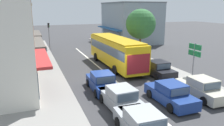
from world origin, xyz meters
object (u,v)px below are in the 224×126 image
parked_sedan_kerb_second (158,69)px  parked_hatchback_kerb_third (133,56)px  sedan_adjacent_lane_lead (143,126)px  traffic_light_downstreet (49,32)px  sedan_behind_bus_mid (170,94)px  sedan_adjacent_lane_trail (121,99)px  pedestrian_with_handbag_near (46,51)px  sedan_queue_far_back (102,83)px  city_bus (115,50)px  parked_sedan_kerb_rear (115,48)px  directional_road_sign (194,54)px  parked_sedan_kerb_front (202,88)px  street_tree_right (141,24)px

parked_sedan_kerb_second → parked_hatchback_kerb_third: size_ratio=1.14×
parked_sedan_kerb_second → parked_hatchback_kerb_third: 5.77m
sedan_adjacent_lane_lead → traffic_light_downstreet: bearing=94.7°
sedan_behind_bus_mid → sedan_adjacent_lane_trail: (-3.51, 0.42, 0.00)m
parked_sedan_kerb_second → pedestrian_with_handbag_near: 14.79m
sedan_adjacent_lane_lead → sedan_queue_far_back: size_ratio=1.00×
city_bus → parked_sedan_kerb_second: city_bus is taller
sedan_adjacent_lane_trail → parked_sedan_kerb_rear: (6.31, 17.08, 0.00)m
parked_sedan_kerb_second → pedestrian_with_handbag_near: pedestrian_with_handbag_near is taller
directional_road_sign → pedestrian_with_handbag_near: 18.24m
parked_sedan_kerb_front → parked_sedan_kerb_second: bearing=91.9°
sedan_queue_far_back → directional_road_sign: bearing=-10.6°
parked_sedan_kerb_front → street_tree_right: size_ratio=0.67×
directional_road_sign → pedestrian_with_handbag_near: (-10.93, 14.51, -1.64)m
parked_sedan_kerb_front → sedan_behind_bus_mid: bearing=-178.5°
sedan_behind_bus_mid → directional_road_sign: (3.98, 2.49, 2.04)m
parked_sedan_kerb_front → street_tree_right: 12.93m
traffic_light_downstreet → pedestrian_with_handbag_near: size_ratio=2.58×
parked_hatchback_kerb_third → street_tree_right: bearing=31.2°
traffic_light_downstreet → sedan_behind_bus_mid: bearing=-75.5°
sedan_adjacent_lane_trail → directional_road_sign: 8.03m
parked_sedan_kerb_front → traffic_light_downstreet: 24.57m
sedan_adjacent_lane_trail → traffic_light_downstreet: bearing=96.1°
city_bus → parked_sedan_kerb_second: size_ratio=2.59×
city_bus → pedestrian_with_handbag_near: size_ratio=6.68×
city_bus → pedestrian_with_handbag_near: city_bus is taller
sedan_adjacent_lane_lead → parked_sedan_kerb_rear: 21.59m
sedan_behind_bus_mid → pedestrian_with_handbag_near: bearing=112.2°
city_bus → directional_road_sign: size_ratio=3.03×
sedan_queue_far_back → traffic_light_downstreet: traffic_light_downstreet is taller
sedan_queue_far_back → directional_road_sign: directional_road_sign is taller
parked_sedan_kerb_second → directional_road_sign: (1.38, -3.23, 2.04)m
sedan_queue_far_back → parked_sedan_kerb_rear: same height
traffic_light_downstreet → parked_hatchback_kerb_third: bearing=-52.9°
sedan_adjacent_lane_trail → parked_hatchback_kerb_third: 12.71m
sedan_adjacent_lane_lead → parked_hatchback_kerb_third: parked_hatchback_kerb_third is taller
parked_hatchback_kerb_third → directional_road_sign: (1.26, -9.01, 1.99)m
sedan_queue_far_back → parked_sedan_kerb_front: same height
city_bus → parked_hatchback_kerb_third: city_bus is taller
sedan_queue_far_back → parked_hatchback_kerb_third: 9.90m
sedan_behind_bus_mid → sedan_queue_far_back: (-3.65, 3.92, 0.00)m
city_bus → sedan_adjacent_lane_trail: city_bus is taller
parked_sedan_kerb_rear → street_tree_right: bearing=-75.4°
parked_sedan_kerb_front → sedan_adjacent_lane_trail: bearing=176.8°
parked_sedan_kerb_second → traffic_light_downstreet: 19.34m
street_tree_right → pedestrian_with_handbag_near: bearing=157.2°
traffic_light_downstreet → parked_sedan_kerb_second: bearing=-63.6°
parked_sedan_kerb_front → street_tree_right: (1.35, 12.28, 3.82)m
sedan_behind_bus_mid → sedan_adjacent_lane_trail: same height
sedan_adjacent_lane_trail → sedan_queue_far_back: size_ratio=1.01×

